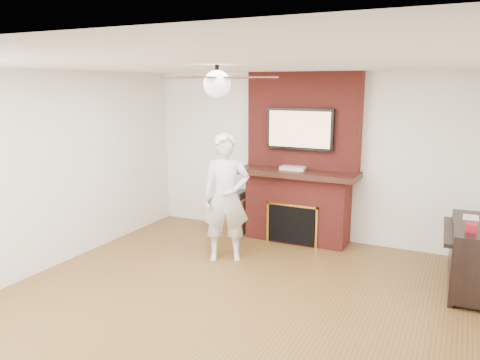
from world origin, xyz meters
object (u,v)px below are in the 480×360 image
at_px(fireplace, 300,175).
at_px(person, 226,198).
at_px(side_table, 231,212).
at_px(piano, 467,254).

relative_size(fireplace, person, 1.47).
relative_size(side_table, piano, 0.54).
bearing_deg(side_table, person, -67.85).
height_order(fireplace, piano, fireplace).
bearing_deg(person, fireplace, 36.45).
bearing_deg(fireplace, person, -116.03).
bearing_deg(fireplace, side_table, -176.54).
bearing_deg(piano, fireplace, 156.52).
xyz_separation_m(side_table, piano, (3.42, -0.82, 0.12)).
distance_m(side_table, piano, 3.52).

